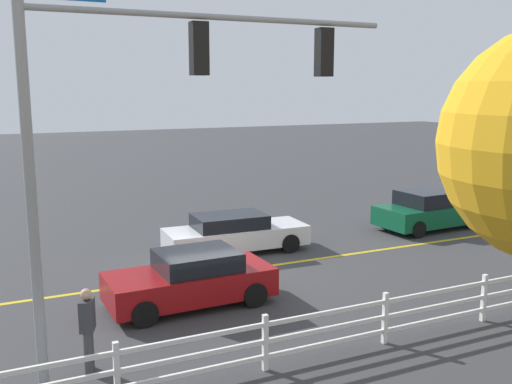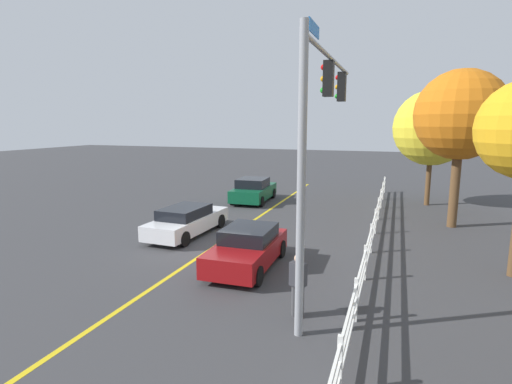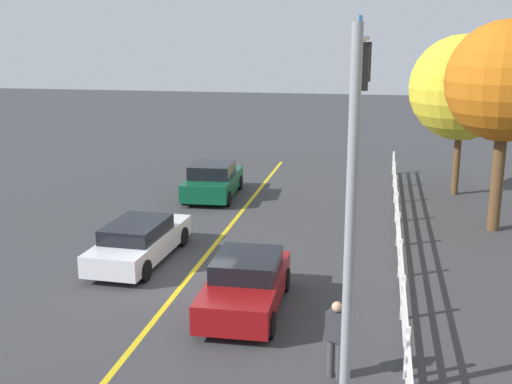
% 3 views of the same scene
% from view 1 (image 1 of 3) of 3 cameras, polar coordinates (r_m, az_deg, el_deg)
% --- Properties ---
extents(ground_plane, '(120.00, 120.00, 0.00)m').
position_cam_1_polar(ground_plane, '(17.61, -3.90, -7.97)').
color(ground_plane, '#38383A').
extents(lane_center_stripe, '(28.00, 0.16, 0.01)m').
position_cam_1_polar(lane_center_stripe, '(19.35, 7.27, -6.34)').
color(lane_center_stripe, gold).
rests_on(lane_center_stripe, ground_plane).
extents(signal_assembly, '(7.36, 0.38, 7.24)m').
position_cam_1_polar(signal_assembly, '(11.16, -10.23, 7.99)').
color(signal_assembly, gray).
rests_on(signal_assembly, ground_plane).
extents(car_0, '(4.85, 1.96, 1.32)m').
position_cam_1_polar(car_0, '(19.64, -2.10, -4.05)').
color(car_0, silver).
rests_on(car_0, ground_plane).
extents(car_1, '(4.49, 2.24, 1.52)m').
position_cam_1_polar(car_1, '(23.87, 16.63, -1.74)').
color(car_1, '#0C4C2D').
rests_on(car_1, ground_plane).
extents(car_2, '(4.23, 1.97, 1.40)m').
position_cam_1_polar(car_2, '(15.04, -6.35, -8.48)').
color(car_2, maroon).
rests_on(car_2, ground_plane).
extents(pedestrian, '(0.37, 0.46, 1.69)m').
position_cam_1_polar(pedestrian, '(12.01, -16.18, -12.53)').
color(pedestrian, '#3F3F42').
rests_on(pedestrian, ground_plane).
extents(white_rail_fence, '(26.10, 0.10, 1.15)m').
position_cam_1_polar(white_rail_fence, '(14.03, 17.30, -10.65)').
color(white_rail_fence, white).
rests_on(white_rail_fence, ground_plane).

